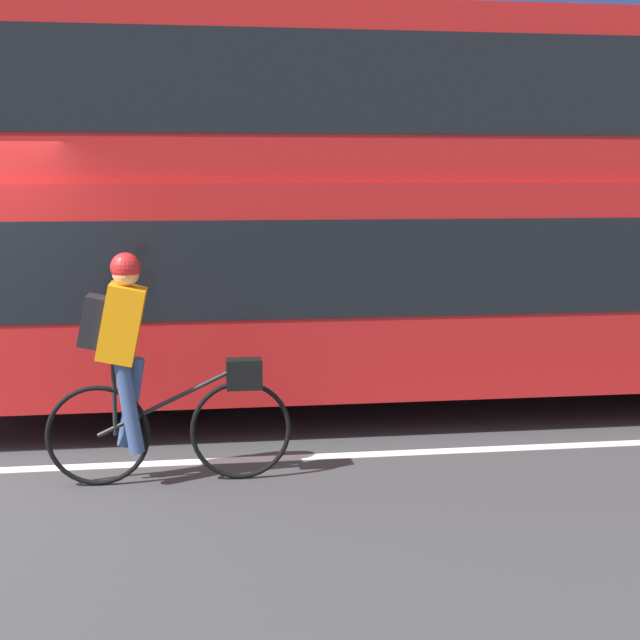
# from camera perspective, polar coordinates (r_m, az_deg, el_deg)

# --- Properties ---
(sidewalk_curb) EXTENTS (60.00, 2.44, 0.13)m
(sidewalk_curb) POSITION_cam_1_polar(r_m,az_deg,el_deg) (11.81, -18.89, -1.92)
(sidewalk_curb) COLOR gray
(sidewalk_curb) RESTS_ON ground_plane
(building_facade) EXTENTS (60.00, 0.30, 8.57)m
(building_facade) POSITION_cam_1_polar(r_m,az_deg,el_deg) (13.12, -18.72, 17.70)
(building_facade) COLOR #33478C
(building_facade) RESTS_ON ground_plane
(bus) EXTENTS (11.31, 2.61, 3.64)m
(bus) POSITION_cam_1_polar(r_m,az_deg,el_deg) (9.14, 13.55, 7.71)
(bus) COLOR black
(bus) RESTS_ON ground_plane
(cyclist_on_bike) EXTENTS (1.78, 0.32, 1.70)m
(cyclist_on_bike) POSITION_cam_1_polar(r_m,az_deg,el_deg) (6.53, -11.27, -2.67)
(cyclist_on_bike) COLOR black
(cyclist_on_bike) RESTS_ON ground_plane
(trash_bin) EXTENTS (0.57, 0.57, 0.81)m
(trash_bin) POSITION_cam_1_polar(r_m,az_deg,el_deg) (11.63, -19.58, 0.22)
(trash_bin) COLOR #262628
(trash_bin) RESTS_ON sidewalk_curb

